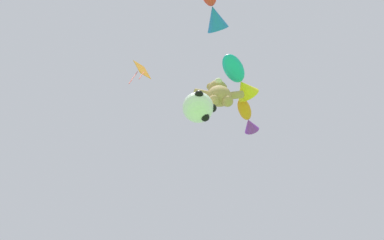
# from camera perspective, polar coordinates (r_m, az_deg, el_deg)

# --- Properties ---
(teddy_bear_kite) EXTENTS (1.86, 0.82, 1.89)m
(teddy_bear_kite) POSITION_cam_1_polar(r_m,az_deg,el_deg) (9.48, 5.95, 5.87)
(teddy_bear_kite) COLOR tan
(soccer_ball_kite) EXTENTS (1.07, 1.06, 0.98)m
(soccer_ball_kite) POSITION_cam_1_polar(r_m,az_deg,el_deg) (7.97, 1.43, 2.80)
(soccer_ball_kite) COLOR white
(fish_kite_tangerine) EXTENTS (1.23, 1.72, 0.65)m
(fish_kite_tangerine) POSITION_cam_1_polar(r_m,az_deg,el_deg) (11.44, 12.17, 0.60)
(fish_kite_tangerine) COLOR orange
(fish_kite_teal) EXTENTS (1.72, 1.98, 0.88)m
(fish_kite_teal) POSITION_cam_1_polar(r_m,az_deg,el_deg) (10.17, 10.44, 9.04)
(fish_kite_teal) COLOR #19ADB2
(fish_kite_crimson) EXTENTS (1.49, 2.46, 0.81)m
(fish_kite_crimson) POSITION_cam_1_polar(r_m,az_deg,el_deg) (10.03, 4.22, 24.86)
(fish_kite_crimson) COLOR red
(diamond_kite) EXTENTS (0.88, 0.92, 2.88)m
(diamond_kite) POSITION_cam_1_polar(r_m,az_deg,el_deg) (13.01, -11.16, 10.70)
(diamond_kite) COLOR orange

